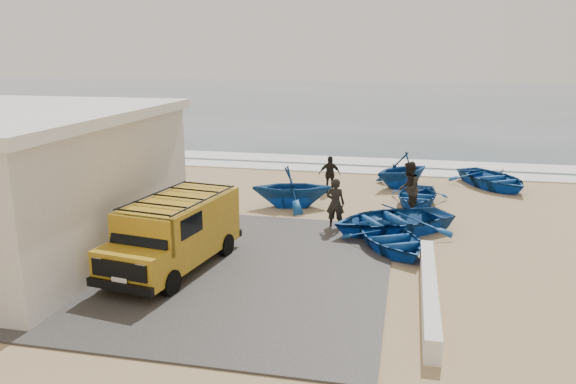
{
  "coord_description": "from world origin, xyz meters",
  "views": [
    {
      "loc": [
        4.33,
        -16.08,
        5.95
      ],
      "look_at": [
        0.33,
        2.29,
        1.2
      ],
      "focal_mm": 35.0,
      "sensor_mm": 36.0,
      "label": 1
    }
  ],
  "objects_px": {
    "boat_mid_left": "(292,187)",
    "parapet": "(429,291)",
    "fisherman_middle": "(409,188)",
    "fisherman_back": "(330,174)",
    "building": "(1,181)",
    "boat_near_left": "(391,239)",
    "boat_near_right": "(391,220)",
    "boat_mid_right": "(416,196)",
    "boat_far_right": "(493,179)",
    "boat_far_left": "(402,170)",
    "van": "(175,231)",
    "fisherman_front": "(335,203)"
  },
  "relations": [
    {
      "from": "fisherman_middle",
      "to": "fisherman_back",
      "type": "distance_m",
      "value": 4.28
    },
    {
      "from": "boat_near_left",
      "to": "boat_far_left",
      "type": "distance_m",
      "value": 8.43
    },
    {
      "from": "boat_mid_left",
      "to": "boat_near_left",
      "type": "bearing_deg",
      "value": -150.27
    },
    {
      "from": "boat_mid_left",
      "to": "parapet",
      "type": "bearing_deg",
      "value": -160.83
    },
    {
      "from": "boat_mid_left",
      "to": "fisherman_front",
      "type": "relative_size",
      "value": 1.75
    },
    {
      "from": "parapet",
      "to": "boat_near_left",
      "type": "height_order",
      "value": "boat_near_left"
    },
    {
      "from": "building",
      "to": "fisherman_front",
      "type": "height_order",
      "value": "building"
    },
    {
      "from": "parapet",
      "to": "boat_mid_right",
      "type": "height_order",
      "value": "boat_mid_right"
    },
    {
      "from": "building",
      "to": "van",
      "type": "distance_m",
      "value": 5.73
    },
    {
      "from": "boat_mid_left",
      "to": "fisherman_back",
      "type": "height_order",
      "value": "boat_mid_left"
    },
    {
      "from": "boat_far_right",
      "to": "boat_near_right",
      "type": "bearing_deg",
      "value": -149.71
    },
    {
      "from": "boat_near_right",
      "to": "fisherman_back",
      "type": "distance_m",
      "value": 5.76
    },
    {
      "from": "boat_near_right",
      "to": "boat_far_right",
      "type": "height_order",
      "value": "boat_near_right"
    },
    {
      "from": "boat_near_left",
      "to": "boat_near_right",
      "type": "bearing_deg",
      "value": 65.2
    },
    {
      "from": "boat_near_right",
      "to": "fisherman_front",
      "type": "xyz_separation_m",
      "value": [
        -1.9,
        0.11,
        0.44
      ]
    },
    {
      "from": "building",
      "to": "fisherman_front",
      "type": "bearing_deg",
      "value": 24.6
    },
    {
      "from": "boat_far_left",
      "to": "boat_mid_right",
      "type": "bearing_deg",
      "value": -34.53
    },
    {
      "from": "boat_near_left",
      "to": "boat_far_left",
      "type": "relative_size",
      "value": 1.13
    },
    {
      "from": "boat_near_right",
      "to": "boat_far_left",
      "type": "xyz_separation_m",
      "value": [
        0.23,
        6.69,
        0.35
      ]
    },
    {
      "from": "parapet",
      "to": "fisherman_middle",
      "type": "distance_m",
      "value": 7.63
    },
    {
      "from": "boat_far_left",
      "to": "fisherman_front",
      "type": "relative_size",
      "value": 1.71
    },
    {
      "from": "boat_mid_right",
      "to": "boat_far_right",
      "type": "bearing_deg",
      "value": 54.31
    },
    {
      "from": "building",
      "to": "boat_mid_left",
      "type": "distance_m",
      "value": 10.09
    },
    {
      "from": "boat_near_right",
      "to": "fisherman_back",
      "type": "xyz_separation_m",
      "value": [
        -2.8,
        5.02,
        0.36
      ]
    },
    {
      "from": "boat_mid_left",
      "to": "fisherman_middle",
      "type": "relative_size",
      "value": 1.54
    },
    {
      "from": "building",
      "to": "fisherman_middle",
      "type": "bearing_deg",
      "value": 28.9
    },
    {
      "from": "boat_near_left",
      "to": "fisherman_back",
      "type": "xyz_separation_m",
      "value": [
        -2.87,
        6.75,
        0.45
      ]
    },
    {
      "from": "building",
      "to": "boat_near_left",
      "type": "xyz_separation_m",
      "value": [
        11.45,
        2.5,
        -1.81
      ]
    },
    {
      "from": "building",
      "to": "fisherman_middle",
      "type": "relative_size",
      "value": 4.71
    },
    {
      "from": "fisherman_middle",
      "to": "fisherman_back",
      "type": "relative_size",
      "value": 1.25
    },
    {
      "from": "fisherman_front",
      "to": "fisherman_back",
      "type": "relative_size",
      "value": 1.1
    },
    {
      "from": "parapet",
      "to": "fisherman_middle",
      "type": "bearing_deg",
      "value": 94.44
    },
    {
      "from": "boat_near_right",
      "to": "fisherman_middle",
      "type": "height_order",
      "value": "fisherman_middle"
    },
    {
      "from": "fisherman_front",
      "to": "fisherman_middle",
      "type": "distance_m",
      "value": 3.3
    },
    {
      "from": "boat_far_left",
      "to": "boat_mid_left",
      "type": "bearing_deg",
      "value": -90.95
    },
    {
      "from": "fisherman_front",
      "to": "fisherman_back",
      "type": "bearing_deg",
      "value": -76.49
    },
    {
      "from": "boat_mid_left",
      "to": "boat_far_left",
      "type": "distance_m",
      "value": 5.95
    },
    {
      "from": "boat_near_left",
      "to": "fisherman_front",
      "type": "height_order",
      "value": "fisherman_front"
    },
    {
      "from": "boat_far_left",
      "to": "building",
      "type": "bearing_deg",
      "value": -93.84
    },
    {
      "from": "parapet",
      "to": "fisherman_back",
      "type": "xyz_separation_m",
      "value": [
        -3.92,
        10.25,
        0.52
      ]
    },
    {
      "from": "fisherman_front",
      "to": "fisherman_back",
      "type": "distance_m",
      "value": 4.99
    },
    {
      "from": "boat_near_left",
      "to": "fisherman_back",
      "type": "height_order",
      "value": "fisherman_back"
    },
    {
      "from": "boat_near_right",
      "to": "fisherman_middle",
      "type": "xyz_separation_m",
      "value": [
        0.53,
        2.34,
        0.56
      ]
    },
    {
      "from": "boat_far_left",
      "to": "fisherman_back",
      "type": "relative_size",
      "value": 1.88
    },
    {
      "from": "boat_near_left",
      "to": "fisherman_back",
      "type": "bearing_deg",
      "value": 85.8
    },
    {
      "from": "parapet",
      "to": "boat_far_left",
      "type": "height_order",
      "value": "boat_far_left"
    },
    {
      "from": "boat_far_left",
      "to": "fisherman_middle",
      "type": "distance_m",
      "value": 4.36
    },
    {
      "from": "fisherman_back",
      "to": "boat_mid_left",
      "type": "bearing_deg",
      "value": -124.04
    },
    {
      "from": "boat_mid_right",
      "to": "parapet",
      "type": "bearing_deg",
      "value": -81.27
    },
    {
      "from": "boat_near_right",
      "to": "boat_far_right",
      "type": "bearing_deg",
      "value": 118.48
    }
  ]
}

